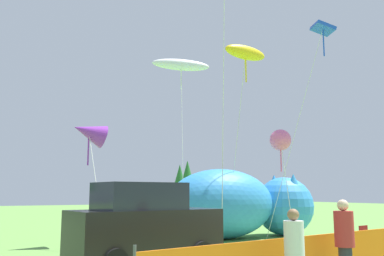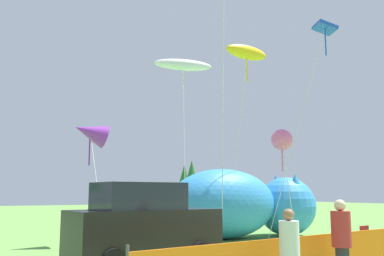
{
  "view_description": "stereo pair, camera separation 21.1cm",
  "coord_description": "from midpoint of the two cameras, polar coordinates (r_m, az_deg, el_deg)",
  "views": [
    {
      "loc": [
        -7.79,
        -9.56,
        2.0
      ],
      "look_at": [
        -0.76,
        3.01,
        4.17
      ],
      "focal_mm": 40.0,
      "sensor_mm": 36.0,
      "label": 1
    },
    {
      "loc": [
        -7.61,
        -9.66,
        2.0
      ],
      "look_at": [
        -0.76,
        3.01,
        4.17
      ],
      "focal_mm": 40.0,
      "sensor_mm": 36.0,
      "label": 2
    }
  ],
  "objects": [
    {
      "name": "inflatable_cat",
      "position": [
        19.38,
        6.89,
        -10.31
      ],
      "size": [
        7.34,
        3.29,
        3.01
      ],
      "rotation": [
        0.0,
        0.0,
        -0.06
      ],
      "color": "#338CD8",
      "rests_on": "ground"
    },
    {
      "name": "folding_chair",
      "position": [
        15.65,
        22.87,
        -13.35
      ],
      "size": [
        0.59,
        0.59,
        0.9
      ],
      "rotation": [
        0.0,
        0.0,
        -1.42
      ],
      "color": "maroon",
      "rests_on": "ground"
    },
    {
      "name": "kite_yellow_hero",
      "position": [
        18.81,
        7.63,
        9.87
      ],
      "size": [
        2.48,
        1.92,
        8.34
      ],
      "color": "silver",
      "rests_on": "ground"
    },
    {
      "name": "spectator_in_black_shirt",
      "position": [
        9.67,
        19.94,
        -13.94
      ],
      "size": [
        0.4,
        0.4,
        1.85
      ],
      "color": "#2D2D38",
      "rests_on": "ground"
    },
    {
      "name": "horizon_tree_east",
      "position": [
        44.8,
        0.1,
        -6.96
      ],
      "size": [
        2.22,
        2.22,
        5.3
      ],
      "color": "brown",
      "rests_on": "ground"
    },
    {
      "name": "horizon_tree_west",
      "position": [
        52.11,
        -0.92,
        -7.14
      ],
      "size": [
        2.25,
        2.25,
        5.37
      ],
      "color": "brown",
      "rests_on": "ground"
    },
    {
      "name": "spectator_in_yellow_shirt",
      "position": [
        8.31,
        13.63,
        -15.74
      ],
      "size": [
        0.37,
        0.37,
        1.7
      ],
      "color": "#2D2D38",
      "rests_on": "ground"
    },
    {
      "name": "kite_blue_box",
      "position": [
        20.63,
        17.45,
        12.08
      ],
      "size": [
        2.71,
        2.37,
        9.57
      ],
      "color": "silver",
      "rests_on": "ground"
    },
    {
      "name": "kite_pink_octopus",
      "position": [
        17.92,
        12.21,
        -1.59
      ],
      "size": [
        0.88,
        1.07,
        4.57
      ],
      "color": "silver",
      "rests_on": "ground"
    },
    {
      "name": "kite_white_ghost",
      "position": [
        22.79,
        -0.91,
        8.37
      ],
      "size": [
        3.21,
        3.11,
        9.0
      ],
      "color": "silver",
      "rests_on": "ground"
    },
    {
      "name": "parked_car",
      "position": [
        12.38,
        -6.04,
        -12.67
      ],
      "size": [
        4.38,
        2.26,
        2.27
      ],
      "rotation": [
        0.0,
        0.0,
        0.1
      ],
      "color": "black",
      "rests_on": "ground"
    },
    {
      "name": "kite_purple_delta",
      "position": [
        17.23,
        -13.09,
        -0.6
      ],
      "size": [
        1.42,
        3.18,
        4.95
      ],
      "color": "silver",
      "rests_on": "ground"
    }
  ]
}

